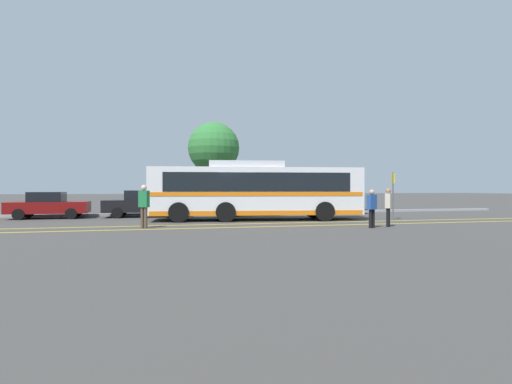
{
  "coord_description": "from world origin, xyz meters",
  "views": [
    {
      "loc": [
        -4.06,
        -20.68,
        1.67
      ],
      "look_at": [
        0.88,
        -0.03,
        1.49
      ],
      "focal_mm": 28.0,
      "sensor_mm": 36.0,
      "label": 1
    }
  ],
  "objects_px": {
    "parked_car_0": "(49,205)",
    "parked_car_1": "(145,204)",
    "pedestrian_2": "(372,206)",
    "transit_bus": "(256,190)",
    "parked_car_2": "(250,203)",
    "tree_0": "(214,148)",
    "pedestrian_1": "(144,203)",
    "bus_stop_sign": "(393,190)",
    "pedestrian_0": "(388,205)"
  },
  "relations": [
    {
      "from": "transit_bus",
      "to": "tree_0",
      "type": "xyz_separation_m",
      "value": [
        -1.37,
        6.75,
        2.87
      ]
    },
    {
      "from": "pedestrian_1",
      "to": "parked_car_0",
      "type": "bearing_deg",
      "value": 160.47
    },
    {
      "from": "transit_bus",
      "to": "pedestrian_1",
      "type": "distance_m",
      "value": 6.5
    },
    {
      "from": "pedestrian_2",
      "to": "bus_stop_sign",
      "type": "height_order",
      "value": "bus_stop_sign"
    },
    {
      "from": "parked_car_1",
      "to": "tree_0",
      "type": "relative_size",
      "value": 0.77
    },
    {
      "from": "parked_car_0",
      "to": "parked_car_1",
      "type": "bearing_deg",
      "value": 88.0
    },
    {
      "from": "parked_car_1",
      "to": "pedestrian_2",
      "type": "xyz_separation_m",
      "value": [
        9.63,
        -9.03,
        0.15
      ]
    },
    {
      "from": "transit_bus",
      "to": "bus_stop_sign",
      "type": "relative_size",
      "value": 4.54
    },
    {
      "from": "parked_car_2",
      "to": "pedestrian_0",
      "type": "distance_m",
      "value": 9.77
    },
    {
      "from": "pedestrian_2",
      "to": "tree_0",
      "type": "distance_m",
      "value": 13.62
    },
    {
      "from": "parked_car_0",
      "to": "pedestrian_0",
      "type": "distance_m",
      "value": 18.07
    },
    {
      "from": "transit_bus",
      "to": "parked_car_2",
      "type": "relative_size",
      "value": 2.61
    },
    {
      "from": "pedestrian_1",
      "to": "bus_stop_sign",
      "type": "distance_m",
      "value": 12.83
    },
    {
      "from": "pedestrian_0",
      "to": "pedestrian_1",
      "type": "bearing_deg",
      "value": -60.72
    },
    {
      "from": "transit_bus",
      "to": "parked_car_2",
      "type": "height_order",
      "value": "transit_bus"
    },
    {
      "from": "transit_bus",
      "to": "tree_0",
      "type": "relative_size",
      "value": 1.85
    },
    {
      "from": "pedestrian_1",
      "to": "tree_0",
      "type": "relative_size",
      "value": 0.29
    },
    {
      "from": "parked_car_2",
      "to": "pedestrian_0",
      "type": "bearing_deg",
      "value": -158.05
    },
    {
      "from": "parked_car_1",
      "to": "bus_stop_sign",
      "type": "height_order",
      "value": "bus_stop_sign"
    },
    {
      "from": "parked_car_2",
      "to": "pedestrian_1",
      "type": "bearing_deg",
      "value": 135.05
    },
    {
      "from": "pedestrian_2",
      "to": "tree_0",
      "type": "xyz_separation_m",
      "value": [
        -5.16,
        12.1,
        3.53
      ]
    },
    {
      "from": "bus_stop_sign",
      "to": "pedestrian_1",
      "type": "bearing_deg",
      "value": -75.87
    },
    {
      "from": "parked_car_1",
      "to": "pedestrian_0",
      "type": "relative_size",
      "value": 2.84
    },
    {
      "from": "transit_bus",
      "to": "bus_stop_sign",
      "type": "xyz_separation_m",
      "value": [
        7.12,
        -1.69,
        0.01
      ]
    },
    {
      "from": "transit_bus",
      "to": "parked_car_1",
      "type": "distance_m",
      "value": 6.95
    },
    {
      "from": "parked_car_1",
      "to": "tree_0",
      "type": "xyz_separation_m",
      "value": [
        4.47,
        3.07,
        3.68
      ]
    },
    {
      "from": "transit_bus",
      "to": "pedestrian_2",
      "type": "xyz_separation_m",
      "value": [
        3.8,
        -5.34,
        -0.66
      ]
    },
    {
      "from": "parked_car_2",
      "to": "parked_car_1",
      "type": "bearing_deg",
      "value": 86.99
    },
    {
      "from": "transit_bus",
      "to": "pedestrian_2",
      "type": "height_order",
      "value": "transit_bus"
    },
    {
      "from": "transit_bus",
      "to": "pedestrian_1",
      "type": "height_order",
      "value": "transit_bus"
    },
    {
      "from": "transit_bus",
      "to": "parked_car_0",
      "type": "height_order",
      "value": "transit_bus"
    },
    {
      "from": "transit_bus",
      "to": "parked_car_2",
      "type": "distance_m",
      "value": 3.88
    },
    {
      "from": "parked_car_2",
      "to": "bus_stop_sign",
      "type": "height_order",
      "value": "bus_stop_sign"
    },
    {
      "from": "transit_bus",
      "to": "parked_car_1",
      "type": "bearing_deg",
      "value": -115.04
    },
    {
      "from": "parked_car_1",
      "to": "pedestrian_2",
      "type": "height_order",
      "value": "pedestrian_2"
    },
    {
      "from": "pedestrian_0",
      "to": "tree_0",
      "type": "xyz_separation_m",
      "value": [
        -6.11,
        11.82,
        3.5
      ]
    },
    {
      "from": "transit_bus",
      "to": "pedestrian_0",
      "type": "height_order",
      "value": "transit_bus"
    },
    {
      "from": "parked_car_2",
      "to": "tree_0",
      "type": "distance_m",
      "value": 5.13
    },
    {
      "from": "parked_car_2",
      "to": "tree_0",
      "type": "relative_size",
      "value": 0.71
    },
    {
      "from": "parked_car_1",
      "to": "pedestrian_2",
      "type": "relative_size",
      "value": 2.93
    },
    {
      "from": "parked_car_2",
      "to": "transit_bus",
      "type": "bearing_deg",
      "value": 168.35
    },
    {
      "from": "tree_0",
      "to": "pedestrian_2",
      "type": "bearing_deg",
      "value": -66.88
    },
    {
      "from": "pedestrian_1",
      "to": "parked_car_2",
      "type": "bearing_deg",
      "value": 81.26
    },
    {
      "from": "parked_car_0",
      "to": "tree_0",
      "type": "relative_size",
      "value": 0.67
    },
    {
      "from": "parked_car_1",
      "to": "pedestrian_1",
      "type": "height_order",
      "value": "pedestrian_1"
    },
    {
      "from": "parked_car_1",
      "to": "pedestrian_0",
      "type": "height_order",
      "value": "pedestrian_0"
    },
    {
      "from": "pedestrian_1",
      "to": "pedestrian_2",
      "type": "distance_m",
      "value": 9.64
    },
    {
      "from": "pedestrian_2",
      "to": "transit_bus",
      "type": "bearing_deg",
      "value": -76.11
    },
    {
      "from": "parked_car_1",
      "to": "parked_car_2",
      "type": "relative_size",
      "value": 1.08
    },
    {
      "from": "pedestrian_1",
      "to": "tree_0",
      "type": "bearing_deg",
      "value": 99.56
    }
  ]
}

